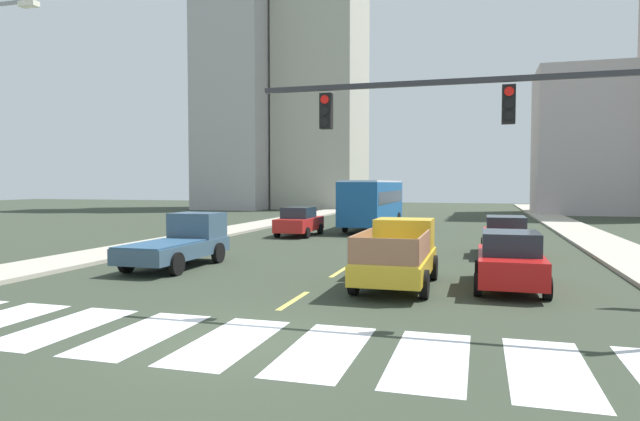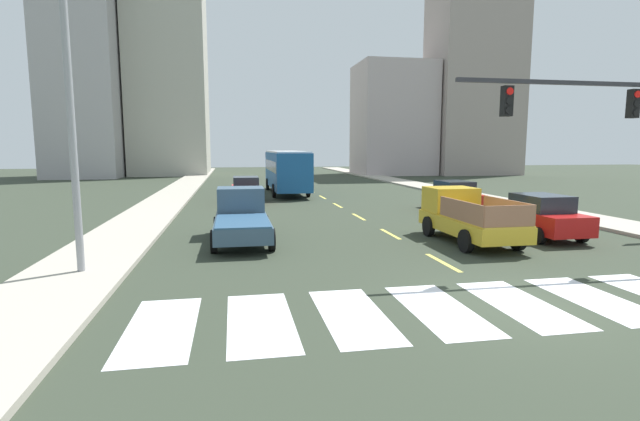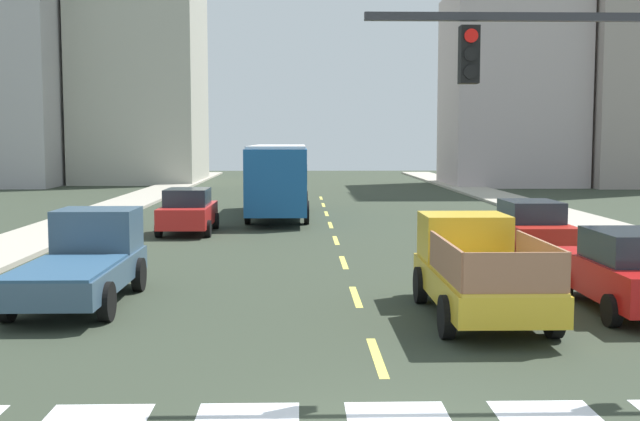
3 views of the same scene
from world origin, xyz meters
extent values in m
cube|color=#A8A191|center=(-10.79, 18.00, 0.07)|extent=(2.87, 110.00, 0.15)
cube|color=#D9CA4F|center=(0.00, 4.00, 0.00)|extent=(0.16, 2.40, 0.01)
cube|color=#D9CA4F|center=(0.00, 9.00, 0.00)|extent=(0.16, 2.40, 0.01)
cube|color=#D9CA4F|center=(0.00, 14.00, 0.00)|extent=(0.16, 2.40, 0.01)
cube|color=#D9CA4F|center=(0.00, 19.00, 0.00)|extent=(0.16, 2.40, 0.01)
cube|color=#D9CA4F|center=(0.00, 24.00, 0.00)|extent=(0.16, 2.40, 0.01)
cube|color=#D9CA4F|center=(0.00, 29.00, 0.00)|extent=(0.16, 2.40, 0.01)
cube|color=#D9CA4F|center=(0.00, 34.00, 0.00)|extent=(0.16, 2.40, 0.01)
cube|color=#D9CA4F|center=(0.00, 39.00, 0.00)|extent=(0.16, 2.40, 0.01)
cube|color=gold|center=(2.36, 6.74, 0.68)|extent=(1.96, 5.20, 0.56)
cube|color=gold|center=(2.36, 8.44, 1.46)|extent=(1.84, 1.60, 1.00)
cube|color=#19232D|center=(2.36, 8.88, 1.64)|extent=(1.72, 0.08, 0.56)
cube|color=gold|center=(2.36, 5.79, 0.99)|extent=(1.84, 3.30, 0.06)
cylinder|color=black|center=(1.38, 8.30, 0.40)|extent=(0.22, 0.80, 0.80)
cylinder|color=black|center=(3.34, 8.30, 0.40)|extent=(0.22, 0.80, 0.80)
cylinder|color=black|center=(1.38, 5.18, 0.40)|extent=(0.22, 0.80, 0.80)
cylinder|color=black|center=(3.34, 5.18, 0.40)|extent=(0.22, 0.80, 0.80)
cube|color=#8F6145|center=(1.46, 5.79, 1.37)|extent=(0.06, 3.17, 0.70)
cube|color=#8F6145|center=(3.26, 5.79, 1.37)|extent=(0.06, 3.17, 0.70)
cube|color=#8F6145|center=(2.36, 4.21, 1.37)|extent=(1.80, 0.06, 0.70)
cube|color=#375066|center=(-6.10, 8.23, 0.68)|extent=(1.96, 5.20, 0.56)
cube|color=#375066|center=(-6.10, 9.93, 1.46)|extent=(1.84, 1.60, 1.00)
cube|color=#19232D|center=(-6.10, 10.37, 1.64)|extent=(1.72, 0.08, 0.56)
cube|color=navy|center=(-6.10, 7.28, 0.99)|extent=(1.84, 3.30, 0.06)
cylinder|color=black|center=(-7.08, 9.79, 0.40)|extent=(0.22, 0.80, 0.80)
cylinder|color=black|center=(-5.12, 9.79, 0.40)|extent=(0.22, 0.80, 0.80)
cylinder|color=black|center=(-7.08, 6.67, 0.40)|extent=(0.22, 0.80, 0.80)
cylinder|color=black|center=(-5.12, 6.67, 0.40)|extent=(0.22, 0.80, 0.80)
cube|color=#195493|center=(-2.25, 27.35, 1.85)|extent=(2.50, 10.80, 2.70)
cube|color=#19232D|center=(-2.25, 27.35, 2.20)|extent=(2.52, 9.94, 0.80)
cube|color=silver|center=(-2.25, 27.35, 3.26)|extent=(2.40, 10.37, 0.12)
cylinder|color=black|center=(-3.50, 30.70, 0.50)|extent=(0.22, 1.00, 1.00)
cylinder|color=black|center=(-1.00, 30.70, 0.50)|extent=(0.22, 1.00, 1.00)
cylinder|color=black|center=(-3.50, 24.38, 0.50)|extent=(0.22, 1.00, 1.00)
cylinder|color=black|center=(-1.00, 24.38, 0.50)|extent=(0.22, 1.00, 1.00)
cube|color=#B71414|center=(5.63, 7.35, 0.70)|extent=(1.80, 4.40, 0.76)
cube|color=#1E2833|center=(5.63, 7.20, 1.40)|extent=(1.58, 2.11, 0.64)
cylinder|color=black|center=(4.73, 8.71, 0.32)|extent=(0.22, 0.64, 0.64)
cylinder|color=black|center=(4.73, 5.98, 0.32)|extent=(0.22, 0.64, 0.64)
cube|color=red|center=(5.83, 15.25, 0.70)|extent=(1.80, 4.40, 0.76)
cube|color=#1E2833|center=(5.83, 15.10, 1.40)|extent=(1.58, 2.11, 0.64)
cylinder|color=black|center=(4.93, 16.61, 0.32)|extent=(0.22, 0.64, 0.64)
cylinder|color=black|center=(6.73, 16.61, 0.32)|extent=(0.22, 0.64, 0.64)
cylinder|color=black|center=(4.93, 13.88, 0.32)|extent=(0.22, 0.64, 0.64)
cylinder|color=black|center=(6.73, 13.88, 0.32)|extent=(0.22, 0.64, 0.64)
cube|color=red|center=(-5.58, 21.36, 0.70)|extent=(1.80, 4.40, 0.76)
cube|color=#1E2833|center=(-5.58, 21.21, 1.40)|extent=(1.58, 2.11, 0.64)
cylinder|color=black|center=(-6.48, 22.73, 0.32)|extent=(0.22, 0.64, 0.64)
cylinder|color=black|center=(-4.68, 22.73, 0.32)|extent=(0.22, 0.64, 0.64)
cylinder|color=black|center=(-6.48, 20.00, 0.32)|extent=(0.22, 0.64, 0.64)
cylinder|color=black|center=(-4.68, 20.00, 0.32)|extent=(0.22, 0.64, 0.64)
cube|color=black|center=(1.21, 2.88, 4.85)|extent=(0.28, 0.24, 0.84)
cylinder|color=red|center=(1.21, 2.75, 5.11)|extent=(0.20, 0.04, 0.20)
cylinder|color=black|center=(1.21, 2.75, 4.85)|extent=(0.20, 0.04, 0.20)
cylinder|color=black|center=(1.21, 2.75, 4.59)|extent=(0.20, 0.04, 0.20)
cube|color=#B6A6A5|center=(14.98, 51.89, 7.32)|extent=(9.75, 8.78, 14.65)
camera|label=1|loc=(4.76, -9.90, 3.14)|focal=31.09mm
camera|label=2|loc=(-6.39, -9.37, 3.55)|focal=26.36mm
camera|label=3|loc=(-1.27, -8.72, 3.62)|focal=43.97mm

